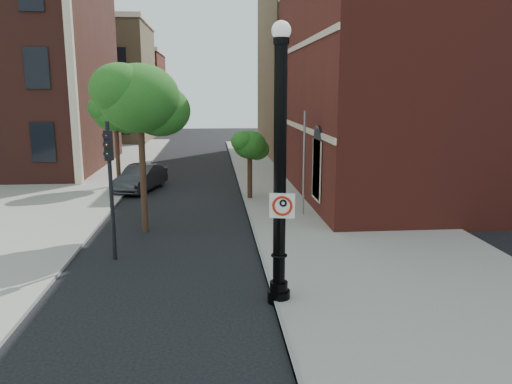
{
  "coord_description": "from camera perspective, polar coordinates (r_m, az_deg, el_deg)",
  "views": [
    {
      "loc": [
        0.52,
        -11.61,
        5.33
      ],
      "look_at": [
        1.73,
        2.0,
        2.53
      ],
      "focal_mm": 35.0,
      "sensor_mm": 36.0,
      "label": 1
    }
  ],
  "objects": [
    {
      "name": "street_tree_c",
      "position": [
        24.21,
        -0.67,
        5.31
      ],
      "size": [
        1.91,
        1.72,
        3.44
      ],
      "color": "#352215",
      "rests_on": "ground"
    },
    {
      "name": "street_tree_b",
      "position": [
        28.56,
        -15.69,
        8.61
      ],
      "size": [
        2.86,
        2.59,
        5.16
      ],
      "color": "#352215",
      "rests_on": "ground"
    },
    {
      "name": "bg_building_tan_a",
      "position": [
        57.01,
        -18.16,
        11.68
      ],
      "size": [
        12.0,
        12.0,
        12.0
      ],
      "primitive_type": "cube",
      "color": "#90744E",
      "rests_on": "ground"
    },
    {
      "name": "sidewalk_left",
      "position": [
        31.55,
        -22.57,
        1.05
      ],
      "size": [
        10.0,
        50.0,
        0.12
      ],
      "primitive_type": "cube",
      "color": "gray",
      "rests_on": "ground"
    },
    {
      "name": "no_parking_sign",
      "position": [
        12.14,
        3.01,
        -1.55
      ],
      "size": [
        0.61,
        0.17,
        0.62
      ],
      "rotation": [
        0.0,
        0.0,
        -0.22
      ],
      "color": "white",
      "rests_on": "ground"
    },
    {
      "name": "traffic_signal_left",
      "position": [
        16.1,
        -16.39,
        2.65
      ],
      "size": [
        0.33,
        0.38,
        4.4
      ],
      "rotation": [
        0.0,
        0.0,
        0.23
      ],
      "color": "black",
      "rests_on": "ground"
    },
    {
      "name": "traffic_signal_right",
      "position": [
        20.61,
        2.85,
        6.07
      ],
      "size": [
        0.35,
        0.42,
        4.99
      ],
      "rotation": [
        0.0,
        0.0,
        -0.14
      ],
      "color": "black",
      "rests_on": "ground"
    },
    {
      "name": "parked_car",
      "position": [
        27.55,
        -13.02,
        1.58
      ],
      "size": [
        2.58,
        4.45,
        1.39
      ],
      "primitive_type": "imported",
      "rotation": [
        0.0,
        0.0,
        -0.28
      ],
      "color": "#29292D",
      "rests_on": "ground"
    },
    {
      "name": "sidewalk_right",
      "position": [
        22.91,
        8.9,
        -1.88
      ],
      "size": [
        8.0,
        60.0,
        0.12
      ],
      "primitive_type": "cube",
      "color": "gray",
      "rests_on": "ground"
    },
    {
      "name": "street_tree_a",
      "position": [
        19.01,
        -13.01,
        10.21
      ],
      "size": [
        3.5,
        3.16,
        6.3
      ],
      "color": "#352215",
      "rests_on": "ground"
    },
    {
      "name": "brick_wall_building",
      "position": [
        29.94,
        26.69,
        12.14
      ],
      "size": [
        22.3,
        16.3,
        12.5
      ],
      "color": "maroon",
      "rests_on": "ground"
    },
    {
      "name": "ground",
      "position": [
        12.79,
        -7.14,
        -13.17
      ],
      "size": [
        120.0,
        120.0,
        0.0
      ],
      "primitive_type": "plane",
      "color": "black",
      "rests_on": "ground"
    },
    {
      "name": "bg_building_tan_b",
      "position": [
        44.43,
        15.74,
        13.3
      ],
      "size": [
        22.0,
        14.0,
        14.0
      ],
      "primitive_type": "cube",
      "color": "#90744E",
      "rests_on": "ground"
    },
    {
      "name": "utility_pole",
      "position": [
        20.96,
        5.49,
        3.07
      ],
      "size": [
        0.09,
        0.09,
        4.5
      ],
      "primitive_type": "cylinder",
      "color": "#999999",
      "rests_on": "ground"
    },
    {
      "name": "curb_edge",
      "position": [
        22.29,
        -1.01,
        -2.08
      ],
      "size": [
        0.1,
        60.0,
        0.14
      ],
      "primitive_type": "cube",
      "color": "gray",
      "rests_on": "ground"
    },
    {
      "name": "lamppost",
      "position": [
        12.17,
        2.74,
        1.41
      ],
      "size": [
        0.58,
        0.58,
        6.9
      ],
      "color": "black",
      "rests_on": "ground"
    },
    {
      "name": "bg_building_red",
      "position": [
        70.73,
        -15.57,
        10.88
      ],
      "size": [
        12.0,
        12.0,
        10.0
      ],
      "primitive_type": "cube",
      "color": "maroon",
      "rests_on": "ground"
    }
  ]
}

